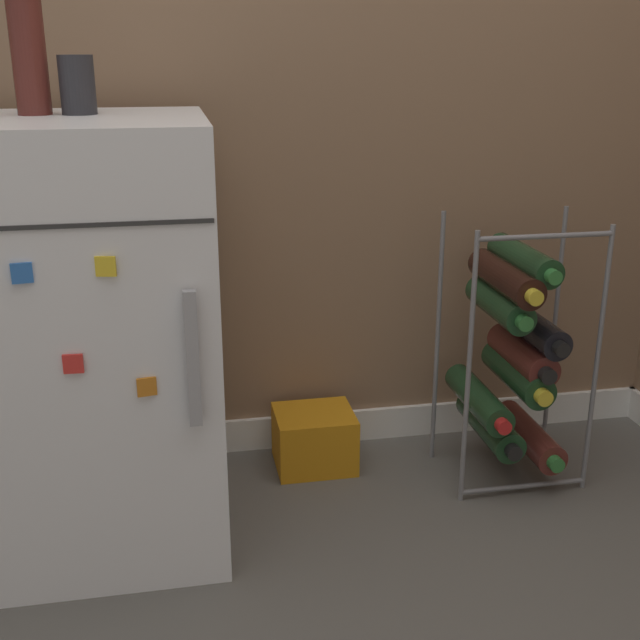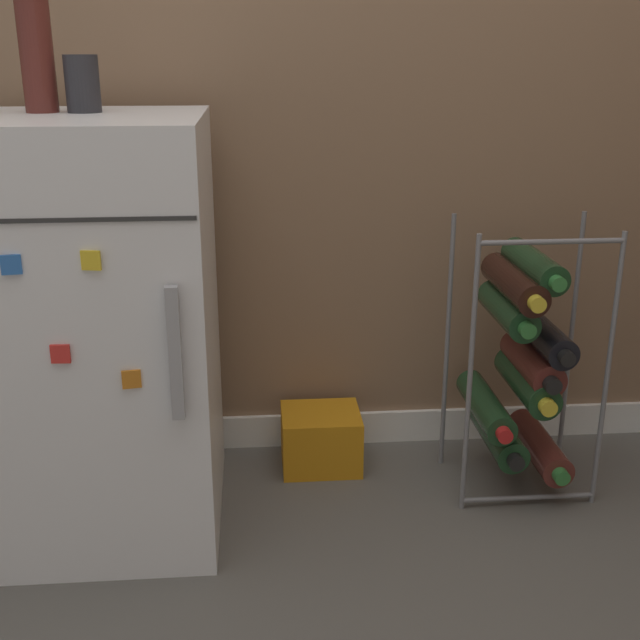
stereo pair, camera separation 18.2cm
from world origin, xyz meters
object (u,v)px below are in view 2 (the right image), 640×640
(mini_fridge, at_px, (96,331))
(fridge_top_cup, at_px, (82,84))
(fridge_top_bottle, at_px, (36,50))
(soda_box, at_px, (321,439))
(wine_rack, at_px, (520,363))

(mini_fridge, relative_size, fridge_top_cup, 8.03)
(fridge_top_cup, bearing_deg, fridge_top_bottle, 175.53)
(mini_fridge, height_order, fridge_top_bottle, fridge_top_bottle)
(mini_fridge, relative_size, soda_box, 4.52)
(fridge_top_cup, bearing_deg, mini_fridge, -98.43)
(fridge_top_bottle, bearing_deg, mini_fridge, -40.19)
(mini_fridge, bearing_deg, soda_box, 20.98)
(soda_box, relative_size, fridge_top_bottle, 0.74)
(mini_fridge, height_order, fridge_top_cup, fridge_top_cup)
(fridge_top_cup, bearing_deg, soda_box, 15.24)
(wine_rack, bearing_deg, soda_box, 164.43)
(fridge_top_bottle, bearing_deg, wine_rack, -0.08)
(wine_rack, relative_size, fridge_top_cup, 5.86)
(wine_rack, relative_size, fridge_top_bottle, 2.42)
(soda_box, bearing_deg, fridge_top_bottle, -167.55)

